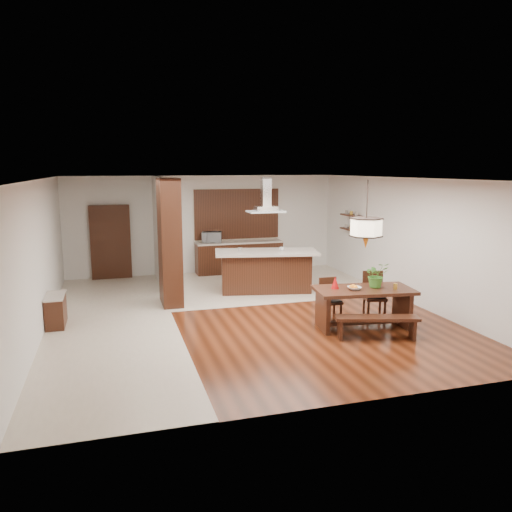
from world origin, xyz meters
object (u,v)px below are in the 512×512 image
object	(u,v)px
hallway_console	(56,310)
pendant_lantern	(367,214)
dining_table	(363,299)
foliage_plant	(376,275)
dining_chair_right	(375,295)
range_hood	(266,195)
kitchen_island	(266,271)
island_cup	(282,249)
fruit_bowl	(354,288)
dining_bench	(376,328)
microwave	(212,237)
dining_chair_left	(331,300)

from	to	relation	value
hallway_console	pendant_lantern	bearing A→B (deg)	-17.36
dining_table	foliage_plant	xyz separation A→B (m)	(0.27, 0.02, 0.46)
dining_table	dining_chair_right	size ratio (longest dim) A/B	2.06
dining_table	foliage_plant	world-z (taller)	foliage_plant
dining_chair_right	range_hood	xyz separation A→B (m)	(-1.51, 2.81, 1.98)
kitchen_island	island_cup	distance (m)	0.69
dining_table	island_cup	distance (m)	3.30
dining_table	dining_chair_right	distance (m)	0.76
dining_chair_right	foliage_plant	distance (m)	0.80
foliage_plant	fruit_bowl	world-z (taller)	foliage_plant
fruit_bowl	foliage_plant	bearing A→B (deg)	6.65
dining_table	dining_chair_right	world-z (taller)	dining_chair_right
hallway_console	dining_bench	world-z (taller)	hallway_console
dining_chair_right	dining_table	bearing A→B (deg)	-123.22
dining_bench	dining_chair_right	size ratio (longest dim) A/B	1.57
fruit_bowl	dining_table	bearing A→B (deg)	10.64
pendant_lantern	island_cup	size ratio (longest dim) A/B	10.73
hallway_console	island_cup	xyz separation A→B (m)	(5.25, 1.38, 0.79)
pendant_lantern	kitchen_island	bearing A→B (deg)	106.23
hallway_console	microwave	size ratio (longest dim) A/B	1.55
hallway_console	range_hood	world-z (taller)	range_hood
range_hood	microwave	world-z (taller)	range_hood
hallway_console	pendant_lantern	distance (m)	6.41
island_cup	hallway_console	bearing A→B (deg)	-165.31
dining_bench	pendant_lantern	distance (m)	2.14
pendant_lantern	fruit_bowl	xyz separation A→B (m)	(-0.23, -0.04, -1.42)
range_hood	dining_chair_right	bearing A→B (deg)	-61.71
hallway_console	microwave	distance (m)	5.72
dining_chair_right	pendant_lantern	distance (m)	1.91
pendant_lantern	kitchen_island	size ratio (longest dim) A/B	0.48
range_hood	island_cup	size ratio (longest dim) A/B	7.37
dining_chair_right	range_hood	size ratio (longest dim) A/B	1.08
dining_bench	fruit_bowl	size ratio (longest dim) A/B	6.05
hallway_console	island_cup	size ratio (longest dim) A/B	7.21
dining_chair_right	dining_chair_left	bearing A→B (deg)	-173.93
dining_chair_left	kitchen_island	bearing A→B (deg)	100.79
dining_bench	island_cup	xyz separation A→B (m)	(-0.50, 3.88, 0.89)
pendant_lantern	microwave	size ratio (longest dim) A/B	2.31
island_cup	microwave	bearing A→B (deg)	115.48
hallway_console	range_hood	size ratio (longest dim) A/B	0.98
pendant_lantern	foliage_plant	bearing A→B (deg)	3.18
dining_bench	fruit_bowl	bearing A→B (deg)	102.77
kitchen_island	microwave	bearing A→B (deg)	120.58
dining_table	dining_chair_left	world-z (taller)	dining_chair_left
pendant_lantern	foliage_plant	world-z (taller)	pendant_lantern
fruit_bowl	island_cup	world-z (taller)	island_cup
hallway_console	foliage_plant	world-z (taller)	foliage_plant
hallway_console	dining_table	distance (m)	6.12
range_hood	dining_chair_left	bearing A→B (deg)	-78.08
dining_table	kitchen_island	xyz separation A→B (m)	(-0.97, 3.33, -0.04)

